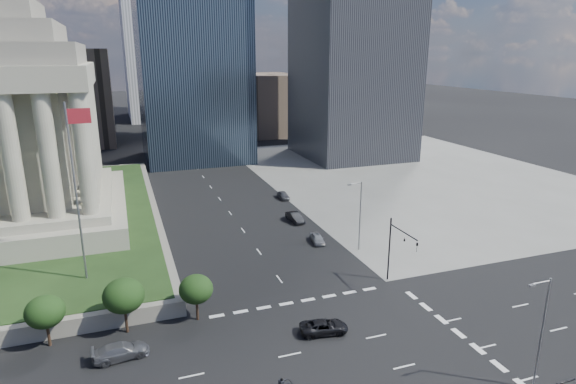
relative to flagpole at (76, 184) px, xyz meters
name	(u,v)px	position (x,y,z in m)	size (l,w,h in m)	color
ground	(187,155)	(21.83, 76.00, -13.11)	(500.00, 500.00, 0.00)	black
sidewalk_ne	(414,175)	(67.83, 36.00, -13.10)	(68.00, 90.00, 0.03)	slate
flagpole	(76,184)	(0.00, 0.00, 0.00)	(2.52, 0.24, 20.00)	slate
midrise_glass	(191,40)	(23.83, 71.00, 16.89)	(26.00, 26.00, 60.00)	black
building_filler_ne	(266,104)	(53.83, 106.00, -3.11)	(20.00, 30.00, 20.00)	brown
building_filler_nw	(70,97)	(-8.17, 106.00, 0.89)	(24.00, 30.00, 28.00)	brown
traffic_signal_ne	(398,245)	(34.33, -10.30, -7.86)	(0.30, 5.74, 8.00)	black
street_lamp_south	(541,328)	(35.16, -30.00, -7.45)	(2.13, 0.22, 10.00)	slate
street_lamp_north	(359,212)	(35.16, 1.00, -7.45)	(2.13, 0.22, 10.00)	slate
pickup_truck	(324,327)	(22.26, -16.69, -12.45)	(4.80, 2.21, 1.33)	black
suv_grey	(121,351)	(3.19, -14.31, -12.39)	(2.04, 5.02, 1.46)	#4D4E54
parked_sedan_near	(317,238)	(30.83, 5.39, -12.44)	(1.58, 3.93, 1.34)	gray
parked_sedan_mid	(295,217)	(30.92, 15.09, -12.36)	(4.60, 1.61, 1.52)	black
parked_sedan_far	(283,195)	(33.33, 28.03, -12.42)	(1.64, 4.08, 1.39)	#4D4E53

